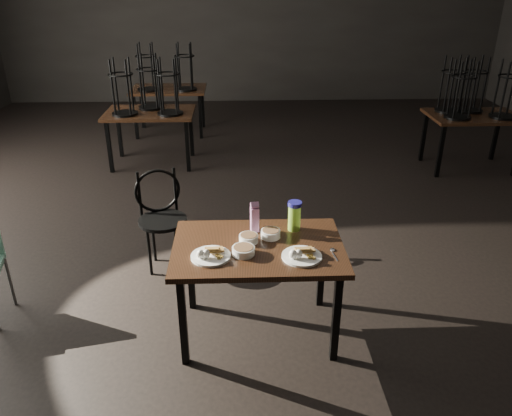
{
  "coord_description": "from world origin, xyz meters",
  "views": [
    {
      "loc": [
        -0.31,
        -4.45,
        2.5
      ],
      "look_at": [
        -0.18,
        -1.02,
        0.85
      ],
      "focal_mm": 35.0,
      "sensor_mm": 36.0,
      "label": 1
    }
  ],
  "objects_px": {
    "juice_carton": "(255,218)",
    "bentwood_chair": "(161,212)",
    "main_table": "(258,255)",
    "water_bottle": "(294,216)"
  },
  "relations": [
    {
      "from": "juice_carton",
      "to": "bentwood_chair",
      "type": "height_order",
      "value": "juice_carton"
    },
    {
      "from": "main_table",
      "to": "juice_carton",
      "type": "height_order",
      "value": "juice_carton"
    },
    {
      "from": "main_table",
      "to": "bentwood_chair",
      "type": "bearing_deg",
      "value": 129.57
    },
    {
      "from": "juice_carton",
      "to": "water_bottle",
      "type": "relative_size",
      "value": 1.04
    },
    {
      "from": "main_table",
      "to": "water_bottle",
      "type": "bearing_deg",
      "value": 39.52
    },
    {
      "from": "main_table",
      "to": "water_bottle",
      "type": "relative_size",
      "value": 5.32
    },
    {
      "from": "main_table",
      "to": "juice_carton",
      "type": "distance_m",
      "value": 0.29
    },
    {
      "from": "water_bottle",
      "to": "bentwood_chair",
      "type": "xyz_separation_m",
      "value": [
        -1.11,
        0.78,
        -0.33
      ]
    },
    {
      "from": "main_table",
      "to": "water_bottle",
      "type": "height_order",
      "value": "water_bottle"
    },
    {
      "from": "bentwood_chair",
      "to": "juice_carton",
      "type": "bearing_deg",
      "value": -61.03
    }
  ]
}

